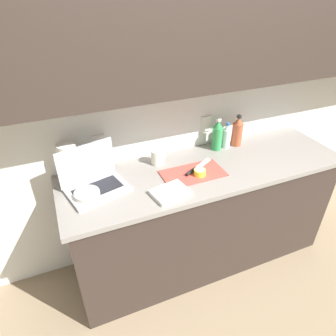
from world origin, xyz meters
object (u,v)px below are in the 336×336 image
at_px(bottle_water_clear, 217,136).
at_px(bottle_green_soda, 237,132).
at_px(paper_towel_roll, 69,162).
at_px(bowl_white, 87,195).
at_px(cutting_board, 193,173).
at_px(bottle_oil_tall, 227,136).
at_px(laptop, 93,179).
at_px(measuring_cup, 157,157).
at_px(knife, 194,169).
at_px(lemon_half_cut, 200,172).

bearing_deg(bottle_water_clear, bottle_green_soda, -0.00).
bearing_deg(paper_towel_roll, bowl_white, -77.02).
bearing_deg(cutting_board, bottle_oil_tall, 30.91).
bearing_deg(laptop, bottle_oil_tall, -6.89).
distance_m(bottle_oil_tall, measuring_cup, 0.58).
bearing_deg(laptop, knife, -21.29).
relative_size(bottle_oil_tall, bowl_white, 1.34).
xyz_separation_m(knife, bottle_water_clear, (0.30, 0.22, 0.10)).
bearing_deg(bottle_water_clear, cutting_board, -142.74).
bearing_deg(bottle_oil_tall, bottle_green_soda, 0.00).
relative_size(knife, bottle_oil_tall, 1.27).
bearing_deg(bottle_oil_tall, cutting_board, -149.09).
relative_size(knife, bottle_green_soda, 1.05).
relative_size(bottle_green_soda, bottle_water_clear, 0.99).
relative_size(cutting_board, bottle_green_soda, 1.72).
bearing_deg(bottle_oil_tall, bottle_water_clear, 180.00).
height_order(bottle_water_clear, measuring_cup, bottle_water_clear).
bearing_deg(measuring_cup, laptop, -166.31).
distance_m(knife, lemon_half_cut, 0.06).
distance_m(bottle_water_clear, bowl_white, 1.06).
bearing_deg(paper_towel_roll, laptop, -52.19).
distance_m(laptop, lemon_half_cut, 0.69).
relative_size(bottle_water_clear, measuring_cup, 2.39).
xyz_separation_m(bottle_green_soda, measuring_cup, (-0.67, -0.02, -0.06)).
bearing_deg(bowl_white, measuring_cup, 22.04).
bearing_deg(bottle_green_soda, measuring_cup, -177.99).
height_order(lemon_half_cut, paper_towel_roll, paper_towel_roll).
height_order(lemon_half_cut, bottle_oil_tall, bottle_oil_tall).
bearing_deg(lemon_half_cut, laptop, 168.25).
height_order(cutting_board, bottle_oil_tall, bottle_oil_tall).
bearing_deg(measuring_cup, cutting_board, -51.27).
height_order(cutting_board, bottle_water_clear, bottle_water_clear).
relative_size(lemon_half_cut, bottle_green_soda, 0.32).
bearing_deg(measuring_cup, lemon_half_cut, -51.09).
xyz_separation_m(knife, measuring_cup, (-0.20, 0.20, 0.04)).
distance_m(cutting_board, paper_towel_roll, 0.82).
relative_size(laptop, lemon_half_cut, 5.26).
height_order(laptop, bottle_green_soda, laptop).
xyz_separation_m(laptop, cutting_board, (0.65, -0.10, -0.06)).
xyz_separation_m(bottle_oil_tall, bottle_water_clear, (-0.09, 0.00, 0.02)).
height_order(cutting_board, paper_towel_roll, paper_towel_roll).
height_order(knife, measuring_cup, measuring_cup).
relative_size(bottle_oil_tall, bottle_water_clear, 0.82).
bearing_deg(bowl_white, cutting_board, -0.39).
distance_m(lemon_half_cut, bottle_green_soda, 0.55).
xyz_separation_m(bottle_water_clear, bowl_white, (-1.03, -0.24, -0.09)).
distance_m(knife, bottle_green_soda, 0.53).
height_order(cutting_board, measuring_cup, measuring_cup).
distance_m(cutting_board, measuring_cup, 0.29).
bearing_deg(bottle_green_soda, bottle_oil_tall, 180.00).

